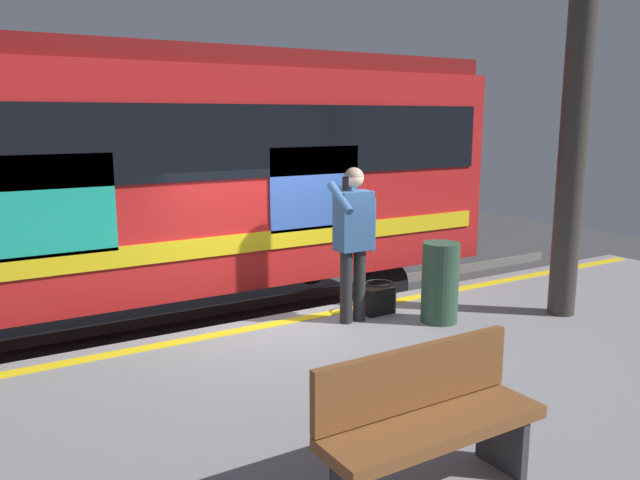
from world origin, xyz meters
TOP-DOWN VIEW (x-y plane):
  - ground_plane at (0.00, 0.00)m, footprint 24.52×24.52m
  - platform at (0.00, 2.49)m, footprint 12.23×4.99m
  - safety_line at (0.00, 0.30)m, footprint 11.98×0.16m
  - track_rail_near at (0.00, -1.46)m, footprint 15.90×0.08m
  - track_rail_far at (0.00, -2.89)m, footprint 15.90×0.08m
  - train_carriage at (0.83, -2.17)m, footprint 9.33×2.76m
  - passenger at (-0.42, 0.66)m, footprint 0.57×0.55m
  - handbag at (-0.83, 0.61)m, footprint 0.38×0.34m
  - station_column at (-2.68, 1.71)m, footprint 0.31×0.31m
  - bench at (1.08, 3.66)m, footprint 1.49×0.44m
  - trash_bin at (-1.25, 1.18)m, footprint 0.42×0.42m

SIDE VIEW (x-z plane):
  - ground_plane at x=0.00m, z-range 0.00..0.00m
  - track_rail_near at x=0.00m, z-range 0.00..0.16m
  - track_rail_far at x=0.00m, z-range 0.00..0.16m
  - platform at x=0.00m, z-range 0.00..0.86m
  - safety_line at x=0.00m, z-range 0.86..0.87m
  - handbag at x=-0.83m, z-range 0.85..1.23m
  - trash_bin at x=-1.25m, z-range 0.86..1.77m
  - bench at x=1.08m, z-range 0.89..1.79m
  - passenger at x=-0.42m, z-range 1.01..2.76m
  - train_carriage at x=0.83m, z-range 0.54..4.37m
  - station_column at x=-2.68m, z-range 0.86..4.90m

